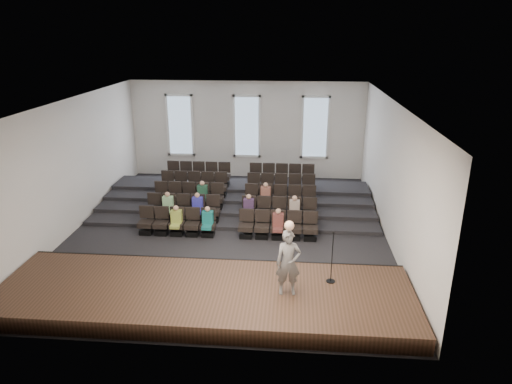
{
  "coord_description": "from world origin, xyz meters",
  "views": [
    {
      "loc": [
        2.4,
        -16.18,
        7.41
      ],
      "look_at": [
        1.01,
        0.5,
        1.44
      ],
      "focal_mm": 32.0,
      "sensor_mm": 36.0,
      "label": 1
    }
  ],
  "objects": [
    {
      "name": "ceiling",
      "position": [
        0.0,
        0.0,
        5.01
      ],
      "size": [
        12.0,
        14.0,
        0.02
      ],
      "primitive_type": "cube",
      "color": "white",
      "rests_on": "ground"
    },
    {
      "name": "wall_front",
      "position": [
        0.0,
        -7.02,
        2.5
      ],
      "size": [
        12.0,
        0.04,
        5.0
      ],
      "primitive_type": "cube",
      "color": "silver",
      "rests_on": "ground"
    },
    {
      "name": "wall_right",
      "position": [
        6.02,
        0.0,
        2.5
      ],
      "size": [
        0.04,
        14.0,
        5.0
      ],
      "primitive_type": "cube",
      "color": "silver",
      "rests_on": "ground"
    },
    {
      "name": "seating_rows",
      "position": [
        -0.0,
        1.54,
        0.68
      ],
      "size": [
        6.8,
        4.7,
        1.67
      ],
      "color": "black",
      "rests_on": "ground"
    },
    {
      "name": "ground",
      "position": [
        0.0,
        0.0,
        0.0
      ],
      "size": [
        14.0,
        14.0,
        0.0
      ],
      "primitive_type": "plane",
      "color": "black",
      "rests_on": "ground"
    },
    {
      "name": "windows",
      "position": [
        0.0,
        6.95,
        2.7
      ],
      "size": [
        8.44,
        0.1,
        3.24
      ],
      "color": "white",
      "rests_on": "wall_back"
    },
    {
      "name": "risers",
      "position": [
        0.0,
        3.17,
        0.2
      ],
      "size": [
        11.8,
        4.8,
        0.6
      ],
      "color": "black",
      "rests_on": "ground"
    },
    {
      "name": "wall_back",
      "position": [
        0.0,
        7.02,
        2.5
      ],
      "size": [
        12.0,
        0.04,
        5.0
      ],
      "primitive_type": "cube",
      "color": "silver",
      "rests_on": "ground"
    },
    {
      "name": "audience",
      "position": [
        -0.15,
        0.34,
        0.81
      ],
      "size": [
        5.45,
        2.64,
        1.1
      ],
      "color": "#9AAB44",
      "rests_on": "seating_rows"
    },
    {
      "name": "speaker",
      "position": [
        2.36,
        -5.14,
        1.44
      ],
      "size": [
        0.73,
        0.53,
        1.88
      ],
      "primitive_type": "imported",
      "rotation": [
        0.0,
        0.0,
        0.12
      ],
      "color": "#5D5B58",
      "rests_on": "stage"
    },
    {
      "name": "wall_left",
      "position": [
        -6.02,
        0.0,
        2.5
      ],
      "size": [
        0.04,
        14.0,
        5.0
      ],
      "primitive_type": "cube",
      "color": "silver",
      "rests_on": "ground"
    },
    {
      "name": "stage",
      "position": [
        0.0,
        -5.1,
        0.25
      ],
      "size": [
        11.8,
        3.6,
        0.5
      ],
      "primitive_type": "cube",
      "color": "#42291C",
      "rests_on": "ground"
    },
    {
      "name": "stage_lip",
      "position": [
        0.0,
        -3.33,
        0.25
      ],
      "size": [
        11.8,
        0.06,
        0.52
      ],
      "primitive_type": "cube",
      "color": "black",
      "rests_on": "ground"
    },
    {
      "name": "mic_stand",
      "position": [
        3.6,
        -4.43,
        0.97
      ],
      "size": [
        0.27,
        0.27,
        1.59
      ],
      "color": "black",
      "rests_on": "stage"
    }
  ]
}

